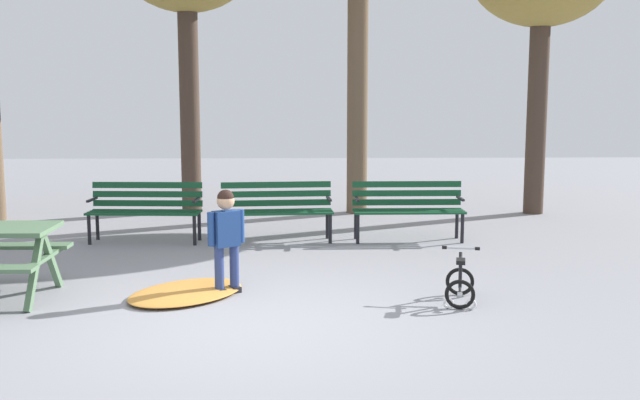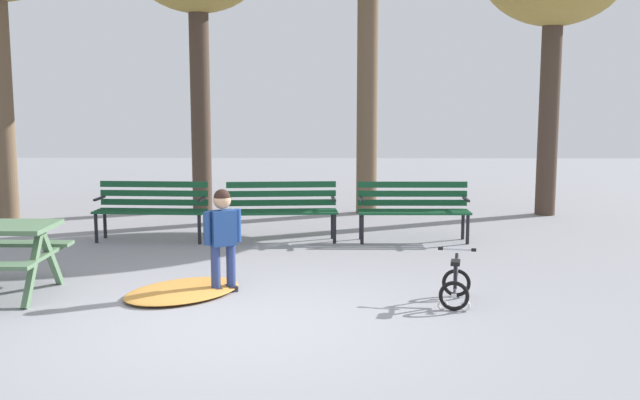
% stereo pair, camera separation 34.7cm
% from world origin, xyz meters
% --- Properties ---
extents(ground, '(36.00, 36.00, 0.00)m').
position_xyz_m(ground, '(0.00, 0.00, 0.00)').
color(ground, gray).
extents(park_bench_far_left, '(1.62, 0.54, 0.85)m').
position_xyz_m(park_bench_far_left, '(-1.73, 3.95, 0.51)').
color(park_bench_far_left, '#144728').
rests_on(park_bench_far_left, ground).
extents(park_bench_left, '(1.63, 0.58, 0.85)m').
position_xyz_m(park_bench_left, '(0.16, 3.93, 0.51)').
color(park_bench_left, '#144728').
rests_on(park_bench_left, ground).
extents(park_bench_right, '(1.60, 0.47, 0.85)m').
position_xyz_m(park_bench_right, '(2.06, 3.95, 0.51)').
color(park_bench_right, '#144728').
rests_on(park_bench_right, ground).
extents(child_standing, '(0.37, 0.28, 1.12)m').
position_xyz_m(child_standing, '(-0.29, 1.09, 0.66)').
color(child_standing, navy).
rests_on(child_standing, ground).
extents(kids_bicycle, '(0.46, 0.61, 0.54)m').
position_xyz_m(kids_bicycle, '(2.13, 0.67, 0.20)').
color(kids_bicycle, black).
rests_on(kids_bicycle, ground).
extents(leaf_pile, '(1.59, 1.64, 0.07)m').
position_xyz_m(leaf_pile, '(-0.72, 1.01, 0.04)').
color(leaf_pile, '#C68438').
rests_on(leaf_pile, ground).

